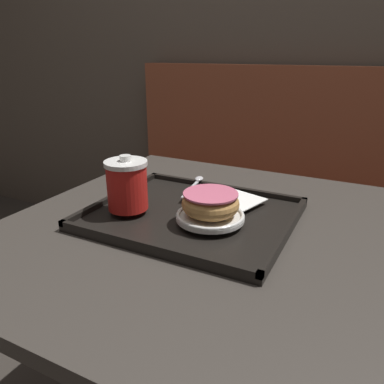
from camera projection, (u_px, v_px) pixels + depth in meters
The scene contains 9 objects.
wall_behind at pixel (311, 15), 1.57m from camera, with size 8.00×0.05×2.40m.
booth_bench at pixel (296, 229), 1.66m from camera, with size 1.67×0.44×1.00m.
cafe_table at pixel (195, 286), 0.89m from camera, with size 0.80×0.87×0.70m.
serving_tray at pixel (192, 215), 0.85m from camera, with size 0.44×0.37×0.02m.
napkin_paper at pixel (235, 199), 0.90m from camera, with size 0.14×0.13×0.00m.
coffee_cup_front at pixel (127, 185), 0.82m from camera, with size 0.09×0.09×0.12m.
plate_with_chocolate_donut at pixel (210, 216), 0.79m from camera, with size 0.14×0.14×0.01m.
donut_chocolate_glazed at pixel (210, 203), 0.78m from camera, with size 0.12×0.12×0.05m.
spoon at pixel (196, 182), 1.00m from camera, with size 0.04×0.16×0.01m.
Camera 1 is at (0.33, -0.68, 1.06)m, focal length 35.00 mm.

